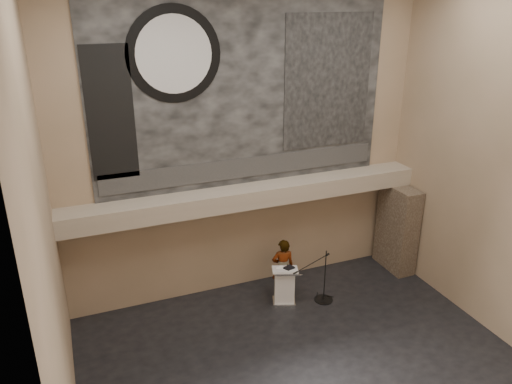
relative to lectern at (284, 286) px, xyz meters
name	(u,v)px	position (x,y,z in m)	size (l,w,h in m)	color
floor	(307,368)	(-0.60, -2.59, -0.55)	(10.00, 10.00, 0.00)	black
wall_back	(245,145)	(-0.60, 1.41, 3.70)	(10.00, 0.02, 8.50)	#8F785A
wall_front	(461,307)	(-0.60, -6.59, 3.70)	(10.00, 0.02, 8.50)	#8F785A
wall_left	(46,241)	(-5.60, -2.59, 3.70)	(0.02, 8.00, 8.50)	#8F785A
wall_right	(505,168)	(4.40, -2.59, 3.70)	(0.02, 8.00, 8.50)	#8F785A
soffit	(251,196)	(-0.60, 1.01, 2.40)	(10.00, 0.80, 0.50)	gray
sprinkler_left	(194,215)	(-2.20, 0.96, 2.12)	(0.04, 0.04, 0.06)	#B2893D
sprinkler_right	(313,196)	(1.30, 0.96, 2.12)	(0.04, 0.04, 0.06)	#B2893D
banner	(245,91)	(-0.60, 1.38, 5.15)	(8.00, 0.05, 5.00)	black
banner_text_strip	(246,167)	(-0.60, 1.34, 3.10)	(7.76, 0.02, 0.55)	#2D2D2D
banner_clock_rim	(174,55)	(-2.40, 1.34, 6.15)	(2.30, 2.30, 0.02)	black
banner_clock_face	(174,55)	(-2.40, 1.32, 6.15)	(1.84, 1.84, 0.02)	silver
banner_building_print	(328,82)	(1.80, 1.34, 5.25)	(2.60, 0.02, 3.60)	black
banner_brick_print	(110,114)	(-4.00, 1.34, 4.85)	(1.10, 0.02, 3.20)	black
stone_pier	(397,228)	(4.05, 0.56, 0.80)	(0.60, 1.40, 2.70)	#423529
lectern	(284,286)	(0.00, 0.00, 0.00)	(0.82, 0.70, 1.13)	silver
binder	(289,268)	(0.11, -0.04, 0.56)	(0.27, 0.21, 0.04)	black
papers	(282,269)	(-0.07, 0.00, 0.55)	(0.22, 0.30, 0.01)	white
speaker_person	(283,268)	(0.14, 0.41, 0.32)	(0.64, 0.42, 1.74)	white
mic_stand	(323,293)	(1.05, -0.31, -0.31)	(1.50, 0.81, 1.57)	black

